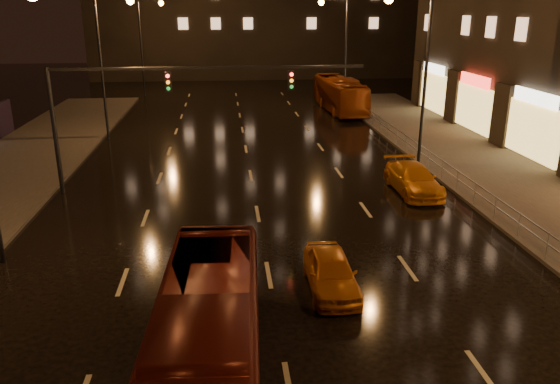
% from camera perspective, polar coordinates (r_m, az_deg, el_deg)
% --- Properties ---
extents(ground, '(140.00, 140.00, 0.00)m').
position_cam_1_polar(ground, '(28.52, -2.88, 0.59)').
color(ground, black).
rests_on(ground, ground).
extents(sidewalk_right, '(7.00, 70.00, 0.15)m').
position_cam_1_polar(sidewalk_right, '(28.03, 26.52, -1.60)').
color(sidewalk_right, '#38332D').
rests_on(sidewalk_right, ground).
extents(traffic_signal, '(15.31, 0.32, 6.20)m').
position_cam_1_polar(traffic_signal, '(27.63, -13.73, 9.60)').
color(traffic_signal, black).
rests_on(traffic_signal, ground).
extents(railing_right, '(0.05, 56.00, 1.00)m').
position_cam_1_polar(railing_right, '(28.74, 18.09, 1.68)').
color(railing_right, '#99999E').
rests_on(railing_right, sidewalk_right).
extents(bus_red, '(2.91, 10.29, 2.84)m').
position_cam_1_polar(bus_red, '(12.98, -7.72, -16.46)').
color(bus_red, '#4F110B').
rests_on(bus_red, ground).
extents(bus_curb, '(2.98, 10.85, 2.99)m').
position_cam_1_polar(bus_curb, '(49.87, 6.24, 10.11)').
color(bus_curb, '#88360D').
rests_on(bus_curb, ground).
extents(taxi_near, '(1.58, 3.84, 1.30)m').
position_cam_1_polar(taxi_near, '(18.13, 5.35, -8.30)').
color(taxi_near, '#BA6011').
rests_on(taxi_near, ground).
extents(taxi_far, '(2.05, 4.82, 1.39)m').
position_cam_1_polar(taxi_far, '(28.21, 13.75, 1.33)').
color(taxi_far, orange).
rests_on(taxi_far, ground).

